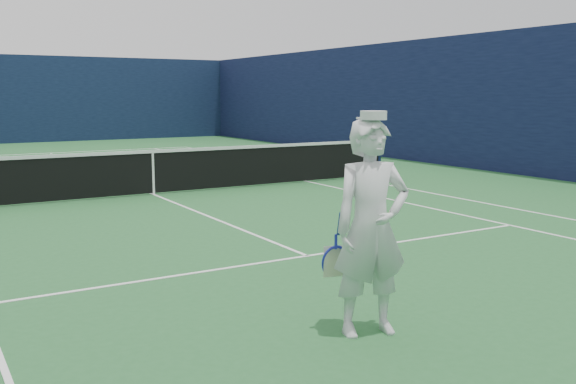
% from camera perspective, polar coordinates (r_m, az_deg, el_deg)
% --- Properties ---
extents(ground, '(80.00, 80.00, 0.00)m').
position_cam_1_polar(ground, '(14.64, -11.84, -0.24)').
color(ground, '#24602E').
rests_on(ground, ground).
extents(court_markings, '(11.03, 23.83, 0.01)m').
position_cam_1_polar(court_markings, '(14.64, -11.84, -0.22)').
color(court_markings, white).
rests_on(court_markings, ground).
extents(windscreen_fence, '(20.12, 36.12, 4.00)m').
position_cam_1_polar(windscreen_fence, '(14.47, -12.09, 7.61)').
color(windscreen_fence, '#0F1B38').
rests_on(windscreen_fence, ground).
extents(tennis_net, '(12.88, 0.09, 1.07)m').
position_cam_1_polar(tennis_net, '(14.57, -11.91, 1.92)').
color(tennis_net, '#141E4C').
rests_on(tennis_net, ground).
extents(tennis_player, '(0.83, 0.65, 2.08)m').
position_cam_1_polar(tennis_player, '(5.95, 7.40, -3.12)').
color(tennis_player, white).
rests_on(tennis_player, ground).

